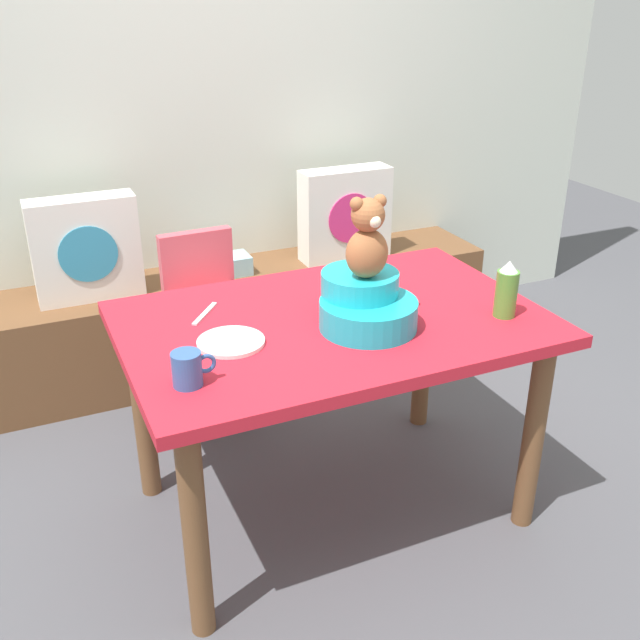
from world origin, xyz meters
TOP-DOWN VIEW (x-y plane):
  - ground_plane at (0.00, 0.00)m, footprint 8.00×8.00m
  - back_wall at (0.00, 1.45)m, footprint 4.40×0.10m
  - window_bench at (0.00, 1.18)m, footprint 2.60×0.44m
  - pillow_floral_left at (-0.60, 1.16)m, footprint 0.44×0.15m
  - pillow_floral_right at (0.61, 1.16)m, footprint 0.44×0.15m
  - book_stack at (0.02, 1.18)m, footprint 0.20×0.14m
  - dining_table at (0.00, 0.00)m, footprint 1.32×0.87m
  - highchair at (-0.20, 0.75)m, footprint 0.34×0.46m
  - infant_seat_teal at (0.07, -0.09)m, footprint 0.30×0.33m
  - teddy_bear at (0.07, -0.09)m, footprint 0.13×0.12m
  - ketchup_bottle at (0.50, -0.21)m, footprint 0.07×0.07m
  - coffee_mug at (-0.52, -0.22)m, footprint 0.12×0.08m
  - dinner_plate_near at (-0.35, -0.04)m, footprint 0.20×0.20m
  - table_fork at (-0.36, 0.19)m, footprint 0.12×0.14m

SIDE VIEW (x-z plane):
  - ground_plane at x=0.00m, z-range 0.00..0.00m
  - window_bench at x=0.00m, z-range 0.00..0.46m
  - book_stack at x=0.02m, z-range 0.46..0.55m
  - highchair at x=-0.20m, z-range 0.13..0.92m
  - dining_table at x=0.00m, z-range 0.26..1.00m
  - pillow_floral_left at x=-0.60m, z-range 0.46..0.90m
  - pillow_floral_right at x=0.61m, z-range 0.46..0.90m
  - table_fork at x=-0.36m, z-range 0.74..0.75m
  - dinner_plate_near at x=-0.35m, z-range 0.74..0.75m
  - coffee_mug at x=-0.52m, z-range 0.74..0.84m
  - infant_seat_teal at x=0.07m, z-range 0.73..0.89m
  - ketchup_bottle at x=0.50m, z-range 0.73..0.92m
  - teddy_bear at x=0.07m, z-range 0.89..1.14m
  - back_wall at x=0.00m, z-range 0.00..2.60m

